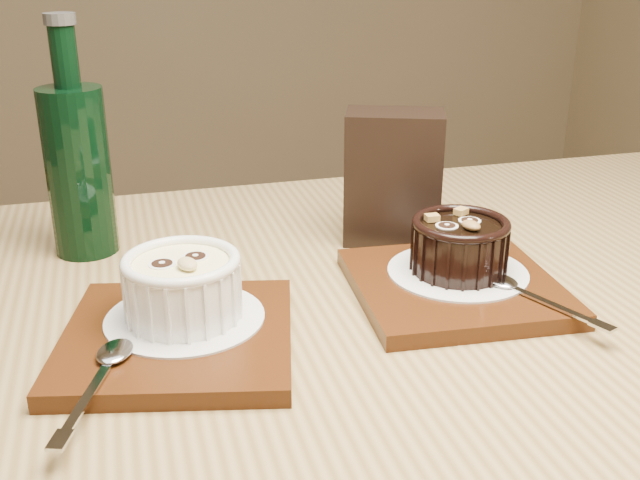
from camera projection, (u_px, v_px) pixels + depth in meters
The scene contains 11 objects.
table at pixel (352, 410), 0.67m from camera, with size 1.22×0.84×0.75m.
tray_left at pixel (178, 338), 0.60m from camera, with size 0.18×0.18×0.01m, color #421F0B.
doily_left at pixel (185, 317), 0.61m from camera, with size 0.13×0.13×0.00m, color silver.
ramekin_white at pixel (183, 284), 0.60m from camera, with size 0.09×0.09×0.06m.
spoon_left at pixel (99, 377), 0.52m from camera, with size 0.03×0.13×0.01m, color #B4B5BD, non-canonical shape.
tray_right at pixel (454, 287), 0.68m from camera, with size 0.18×0.18×0.01m, color #421F0B.
doily_right at pixel (458, 272), 0.70m from camera, with size 0.13×0.13×0.00m, color silver.
ramekin_dark at pixel (460, 243), 0.68m from camera, with size 0.09×0.09×0.05m.
spoon_right at pixel (531, 294), 0.64m from camera, with size 0.03×0.13×0.01m, color #B4B5BD, non-canonical shape.
condiment_stand at pixel (393, 178), 0.79m from camera, with size 0.10×0.06×0.14m, color black.
green_bottle at pixel (78, 165), 0.75m from camera, with size 0.06×0.06×0.24m.
Camera 1 is at (-0.01, -0.68, 1.05)m, focal length 42.00 mm.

